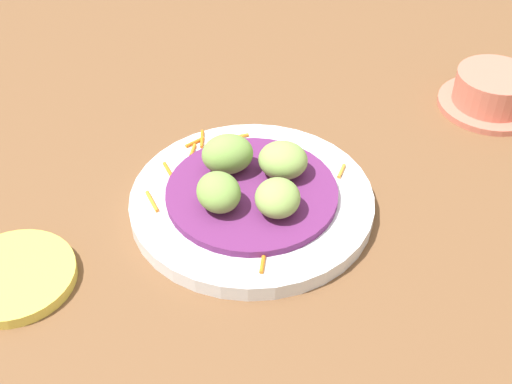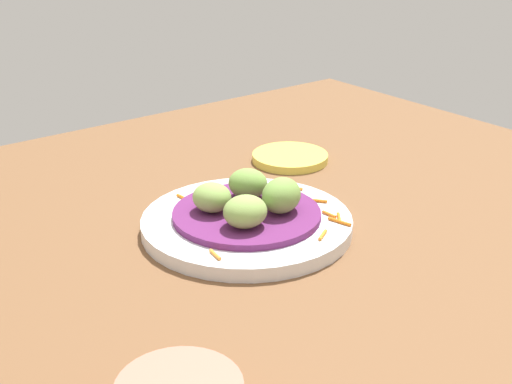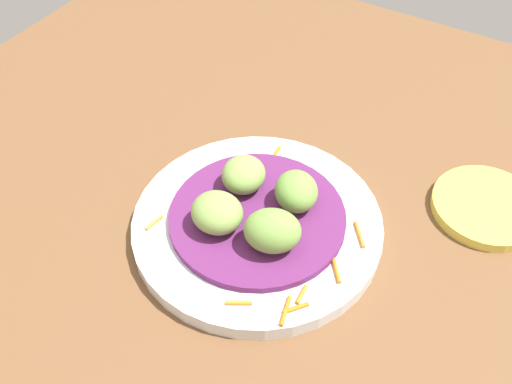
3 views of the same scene
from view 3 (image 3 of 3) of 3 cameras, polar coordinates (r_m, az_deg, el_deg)
The scene contains 9 objects.
table_surface at distance 58.17cm, azimuth 1.57°, elevation -10.16°, with size 110.00×110.00×2.00cm, color brown.
main_plate at distance 61.24cm, azimuth 0.12°, elevation -3.19°, with size 25.71×25.71×1.73cm, color silver.
cabbage_bed at distance 60.27cm, azimuth 0.13°, elevation -2.41°, with size 18.06×18.06×0.82cm, color #60235B.
carrot_garnish at distance 57.16cm, azimuth 2.99°, elevation -6.60°, with size 20.85×20.06×0.40cm.
guac_scoop_left at distance 61.38cm, azimuth -1.20°, elevation 1.69°, with size 4.84×4.55×3.51cm, color #84A851.
guac_scoop_center at distance 57.75cm, azimuth -3.77°, elevation -1.99°, with size 5.24×4.82×3.72cm, color #84A851.
guac_scoop_right at distance 55.83cm, azimuth 1.60°, elevation -3.75°, with size 4.48×5.50×4.23cm, color #759E47.
guac_scoop_back at distance 59.66cm, azimuth 3.90°, elevation 0.07°, with size 4.94×4.35×3.77cm, color #759E47.
side_plate_small at distance 67.91cm, azimuth 21.31°, elevation -1.33°, with size 11.61×11.61×1.19cm, color #E0CC4C.
Camera 3 is at (-28.15, -15.00, 49.65)cm, focal length 41.54 mm.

